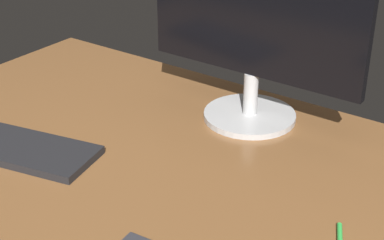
# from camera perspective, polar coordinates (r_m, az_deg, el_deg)

# --- Properties ---
(desk) EXTENTS (1.40, 0.84, 0.02)m
(desk) POSITION_cam_1_polar(r_m,az_deg,el_deg) (1.12, -1.68, -5.48)
(desk) COLOR brown
(desk) RESTS_ON ground
(monitor) EXTENTS (0.49, 0.20, 0.48)m
(monitor) POSITION_cam_1_polar(r_m,az_deg,el_deg) (1.22, 6.19, 10.85)
(monitor) COLOR #B9B9B9
(monitor) RESTS_ON desk
(keyboard) EXTENTS (0.37, 0.20, 0.02)m
(keyboard) POSITION_cam_1_polar(r_m,az_deg,el_deg) (1.24, -16.75, -2.42)
(keyboard) COLOR black
(keyboard) RESTS_ON desk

